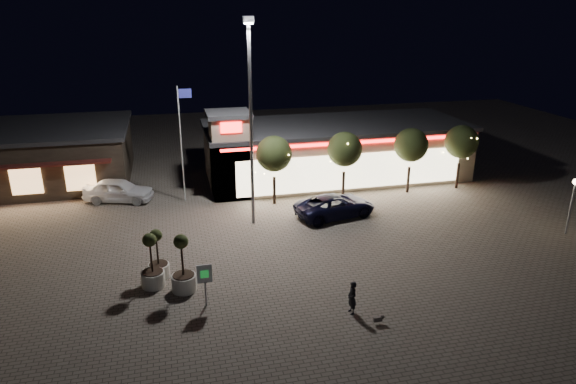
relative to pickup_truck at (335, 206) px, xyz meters
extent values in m
plane|color=#635A50|center=(-7.36, -7.85, -0.74)|extent=(90.00, 90.00, 0.00)
cube|color=tan|center=(2.64, 8.15, 1.26)|extent=(20.00, 8.00, 4.00)
cube|color=#262628|center=(2.64, 8.15, 3.41)|extent=(20.40, 8.40, 0.30)
cube|color=#FFEFBF|center=(2.64, 4.10, 0.86)|extent=(17.00, 0.12, 2.60)
cube|color=#FF1514|center=(2.64, 4.07, 3.01)|extent=(19.00, 0.10, 0.18)
cube|color=tan|center=(-6.06, 5.45, 2.16)|extent=(2.60, 2.60, 5.80)
cube|color=#262628|center=(-6.06, 5.45, 5.21)|extent=(3.00, 3.00, 0.30)
cube|color=#FF1514|center=(-6.06, 4.10, 4.56)|extent=(1.40, 0.10, 0.70)
cube|color=#382D23|center=(-21.36, 12.15, 1.26)|extent=(16.00, 10.00, 4.00)
cube|color=#262628|center=(-21.36, 12.15, 3.41)|extent=(16.40, 10.40, 0.30)
cube|color=#FFBB72|center=(-19.86, 7.10, 0.86)|extent=(2.00, 0.12, 1.80)
cube|color=#FFBB72|center=(-16.36, 7.10, 0.86)|extent=(2.00, 0.12, 1.80)
cylinder|color=gray|center=(-5.36, 0.15, 5.26)|extent=(0.20, 0.20, 12.00)
cube|color=gray|center=(-5.36, 0.15, 11.46)|extent=(0.60, 0.40, 0.35)
cube|color=white|center=(-5.36, 0.15, 11.26)|extent=(0.45, 0.30, 0.08)
cylinder|color=white|center=(-9.36, 5.15, 3.26)|extent=(0.10, 0.10, 8.00)
cube|color=navy|center=(-8.91, 5.15, 6.76)|extent=(0.90, 0.04, 0.60)
cylinder|color=gray|center=(12.64, -5.85, 0.86)|extent=(0.12, 0.12, 3.20)
sphere|color=#FFE5B2|center=(12.64, -5.85, 2.56)|extent=(0.36, 0.36, 0.36)
cylinder|color=#332319|center=(-3.36, 3.15, 0.23)|extent=(0.20, 0.20, 1.92)
sphere|color=#2D3819|center=(-3.36, 3.15, 2.84)|extent=(2.42, 2.42, 2.42)
cylinder|color=#332319|center=(1.64, 3.15, 0.23)|extent=(0.20, 0.20, 1.92)
sphere|color=#2D3819|center=(1.64, 3.15, 2.84)|extent=(2.42, 2.42, 2.42)
cylinder|color=#332319|center=(6.64, 3.15, 0.23)|extent=(0.20, 0.20, 1.92)
sphere|color=#2D3819|center=(6.64, 3.15, 2.84)|extent=(2.42, 2.42, 2.42)
cylinder|color=#332319|center=(10.64, 3.15, 0.23)|extent=(0.20, 0.20, 1.92)
sphere|color=#2D3819|center=(10.64, 3.15, 2.84)|extent=(2.42, 2.42, 2.42)
imported|color=black|center=(0.00, 0.00, 0.00)|extent=(5.69, 3.51, 1.47)
imported|color=white|center=(-13.85, 6.15, 0.07)|extent=(5.10, 3.19, 1.62)
imported|color=black|center=(-2.83, -10.85, 0.03)|extent=(0.42, 0.60, 1.54)
cube|color=#59514C|center=(-2.04, -11.92, -0.49)|extent=(0.39, 0.16, 0.20)
sphere|color=#59514C|center=(-1.82, -11.92, -0.41)|extent=(0.18, 0.18, 0.18)
cylinder|color=silver|center=(-11.15, -5.52, -0.38)|extent=(1.06, 1.06, 0.71)
cylinder|color=black|center=(-11.15, -5.52, -0.01)|extent=(0.92, 0.92, 0.05)
cylinder|color=#332319|center=(-11.15, -5.52, 0.81)|extent=(0.09, 0.09, 1.59)
sphere|color=#2D3819|center=(-11.15, -5.52, 1.56)|extent=(0.62, 0.62, 0.62)
cylinder|color=silver|center=(-11.43, -6.39, -0.36)|extent=(1.14, 1.14, 0.76)
cylinder|color=black|center=(-11.43, -6.39, 0.04)|extent=(0.99, 0.99, 0.06)
cylinder|color=#332319|center=(-11.43, -6.39, 0.93)|extent=(0.10, 0.10, 1.71)
sphere|color=#2D3819|center=(-11.43, -6.39, 1.74)|extent=(0.67, 0.67, 0.67)
cylinder|color=silver|center=(-9.98, -7.13, -0.34)|extent=(1.19, 1.19, 0.79)
cylinder|color=black|center=(-9.98, -7.13, 0.08)|extent=(1.03, 1.03, 0.06)
cylinder|color=#332319|center=(-9.98, -7.13, 1.00)|extent=(0.10, 0.10, 1.79)
sphere|color=#2D3819|center=(-9.98, -7.13, 1.84)|extent=(0.69, 0.69, 0.69)
cylinder|color=gray|center=(-9.08, -8.73, -0.11)|extent=(0.08, 0.08, 1.26)
cube|color=white|center=(-9.08, -8.73, 0.89)|extent=(0.68, 0.08, 0.89)
cube|color=#16872C|center=(-9.08, -8.77, 0.89)|extent=(0.37, 0.03, 0.37)
camera|label=1|loc=(-10.16, -29.33, 12.14)|focal=32.00mm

